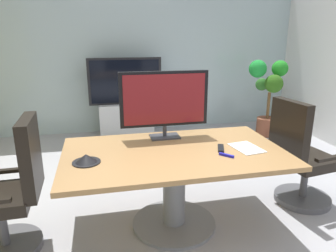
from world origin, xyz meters
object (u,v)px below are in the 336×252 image
at_px(conference_table, 174,171).
at_px(wall_display_unit, 126,110).
at_px(office_chair_left, 12,198).
at_px(conference_phone, 86,159).
at_px(office_chair_right, 299,162).
at_px(potted_plant, 268,92).
at_px(remote_control, 221,148).
at_px(tv_monitor, 164,101).

height_order(conference_table, wall_display_unit, wall_display_unit).
xyz_separation_m(office_chair_left, conference_phone, (0.58, -0.05, 0.30)).
relative_size(conference_table, office_chair_right, 1.73).
distance_m(office_chair_right, potted_plant, 2.30).
xyz_separation_m(office_chair_left, wall_display_unit, (1.14, 2.80, -0.01)).
distance_m(office_chair_left, conference_phone, 0.66).
bearing_deg(office_chair_left, remote_control, 88.24).
xyz_separation_m(wall_display_unit, remote_control, (0.57, -2.80, 0.29)).
bearing_deg(conference_phone, potted_plant, 38.98).
distance_m(conference_table, office_chair_right, 1.32).
bearing_deg(office_chair_right, conference_phone, 87.06).
xyz_separation_m(potted_plant, remote_control, (-1.74, -2.28, -0.02)).
distance_m(wall_display_unit, remote_control, 2.87).
bearing_deg(potted_plant, conference_phone, -141.02).
height_order(conference_phone, remote_control, conference_phone).
height_order(tv_monitor, potted_plant, tv_monitor).
relative_size(conference_table, remote_control, 11.07).
xyz_separation_m(office_chair_right, remote_control, (-0.91, -0.15, 0.27)).
xyz_separation_m(tv_monitor, conference_phone, (-0.72, -0.48, -0.33)).
height_order(conference_table, remote_control, remote_control).
bearing_deg(wall_display_unit, office_chair_right, -60.69).
bearing_deg(wall_display_unit, conference_table, -86.47).
height_order(office_chair_right, wall_display_unit, wall_display_unit).
bearing_deg(office_chair_right, tv_monitor, 69.56).
height_order(office_chair_left, office_chair_right, same).
xyz_separation_m(conference_table, wall_display_unit, (-0.17, 2.75, -0.09)).
distance_m(tv_monitor, remote_control, 0.69).
bearing_deg(wall_display_unit, potted_plant, -12.62).
xyz_separation_m(potted_plant, conference_phone, (-2.88, -2.33, 0.00)).
xyz_separation_m(conference_table, remote_control, (0.40, -0.05, 0.20)).
distance_m(conference_table, remote_control, 0.45).
bearing_deg(potted_plant, conference_table, -133.90).
height_order(wall_display_unit, conference_phone, wall_display_unit).
bearing_deg(conference_phone, office_chair_left, 175.29).
bearing_deg(remote_control, tv_monitor, 153.99).
bearing_deg(remote_control, potted_plant, 72.81).
bearing_deg(conference_table, office_chair_left, -177.86).
relative_size(office_chair_right, wall_display_unit, 0.83).
bearing_deg(potted_plant, remote_control, -127.42).
xyz_separation_m(office_chair_right, conference_phone, (-2.04, -0.20, 0.30)).
bearing_deg(tv_monitor, office_chair_right, -11.88).
distance_m(office_chair_left, office_chair_right, 2.63).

